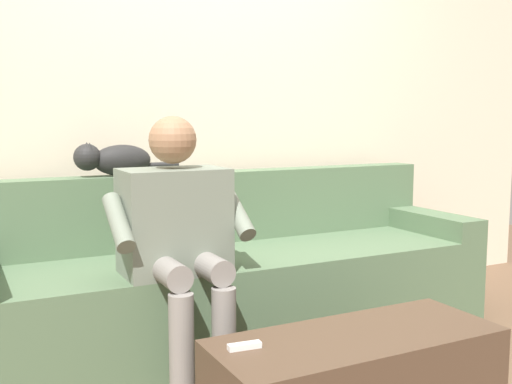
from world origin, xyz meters
name	(u,v)px	position (x,y,z in m)	size (l,w,h in m)	color
back_wall	(197,104)	(0.00, -0.63, 1.20)	(5.16, 0.06, 2.41)	beige
couch	(235,281)	(0.00, -0.12, 0.30)	(2.67, 0.76, 0.84)	#516B4C
coffee_table	(356,381)	(0.00, 0.92, 0.18)	(1.08, 0.43, 0.35)	#4C3828
person_solo_seated	(178,229)	(0.42, 0.21, 0.66)	(0.60, 0.51, 1.14)	slate
cat_on_backrest	(113,159)	(0.55, -0.38, 0.92)	(0.53, 0.14, 0.17)	black
remote_white	(244,346)	(0.42, 0.85, 0.36)	(0.12, 0.03, 0.02)	white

